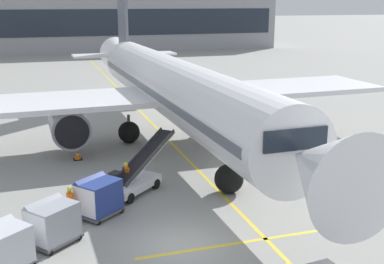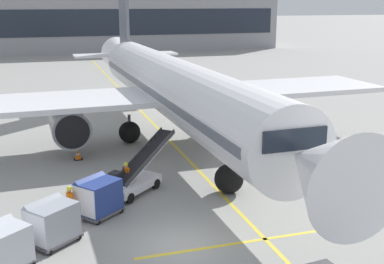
{
  "view_description": "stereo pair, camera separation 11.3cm",
  "coord_description": "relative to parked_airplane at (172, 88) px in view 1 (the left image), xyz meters",
  "views": [
    {
      "loc": [
        -5.24,
        -18.32,
        10.12
      ],
      "look_at": [
        2.38,
        5.79,
        3.34
      ],
      "focal_mm": 45.86,
      "sensor_mm": 36.0,
      "label": 1
    },
    {
      "loc": [
        -5.13,
        -18.36,
        10.12
      ],
      "look_at": [
        2.38,
        5.79,
        3.34
      ],
      "focal_mm": 45.86,
      "sensor_mm": 36.0,
      "label": 2
    }
  ],
  "objects": [
    {
      "name": "baggage_cart_second",
      "position": [
        -9.07,
        -13.55,
        -3.04
      ],
      "size": [
        2.63,
        2.5,
        1.91
      ],
      "color": "#515156",
      "rests_on": "ground"
    },
    {
      "name": "parked_airplane",
      "position": [
        0.0,
        0.0,
        0.0
      ],
      "size": [
        32.66,
        43.22,
        14.72
      ],
      "color": "white",
      "rests_on": "ground"
    },
    {
      "name": "ground_crew_by_loader",
      "position": [
        -5.02,
        -8.8,
        -3.04
      ],
      "size": [
        0.36,
        0.54,
        1.74
      ],
      "color": "black",
      "rests_on": "ground"
    },
    {
      "name": "belt_loader",
      "position": [
        -4.55,
        -8.76,
        -3.19
      ],
      "size": [
        4.82,
        4.54,
        2.85
      ],
      "color": "silver",
      "rests_on": "ground"
    },
    {
      "name": "safety_cone_engine_keepout",
      "position": [
        -7.07,
        -2.1,
        -3.72
      ],
      "size": [
        0.56,
        0.56,
        0.64
      ],
      "color": "black",
      "rests_on": "ground"
    },
    {
      "name": "apron_guidance_line_stop_bar",
      "position": [
        0.02,
        -15.98,
        -4.03
      ],
      "size": [
        12.0,
        0.2,
        0.01
      ],
      "color": "yellow",
      "rests_on": "ground"
    },
    {
      "name": "baggage_cart_third",
      "position": [
        -11.01,
        -15.31,
        -3.04
      ],
      "size": [
        2.63,
        2.5,
        1.91
      ],
      "color": "#515156",
      "rests_on": "ground"
    },
    {
      "name": "ground_crew_marshaller",
      "position": [
        -8.17,
        -11.57,
        -3.04
      ],
      "size": [
        0.32,
        0.56,
        1.74
      ],
      "color": "#514C42",
      "rests_on": "ground"
    },
    {
      "name": "ground_crew_by_carts",
      "position": [
        -6.98,
        -11.58,
        -3.04
      ],
      "size": [
        0.29,
        0.57,
        1.74
      ],
      "color": "#333847",
      "rests_on": "ground"
    },
    {
      "name": "apron_guidance_line_lead_in",
      "position": [
        -0.16,
        -0.73,
        -4.03
      ],
      "size": [
        0.2,
        110.0,
        0.01
      ],
      "color": "yellow",
      "rests_on": "ground"
    },
    {
      "name": "ground_crew_wingwalker",
      "position": [
        -6.53,
        -9.97,
        -3.04
      ],
      "size": [
        0.34,
        0.55,
        1.74
      ],
      "color": "#333847",
      "rests_on": "ground"
    },
    {
      "name": "terminal_building",
      "position": [
        -9.92,
        73.27,
        1.96
      ],
      "size": [
        102.26,
        16.31,
        12.09
      ],
      "color": "#939399",
      "rests_on": "ground"
    },
    {
      "name": "ground_plane",
      "position": [
        -3.9,
        -15.35,
        -4.03
      ],
      "size": [
        600.0,
        600.0,
        0.0
      ],
      "primitive_type": "plane",
      "color": "gray"
    },
    {
      "name": "baggage_cart_lead",
      "position": [
        -6.84,
        -11.29,
        -3.04
      ],
      "size": [
        2.63,
        2.5,
        1.91
      ],
      "color": "#515156",
      "rests_on": "ground"
    }
  ]
}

